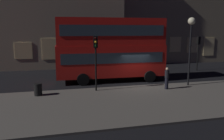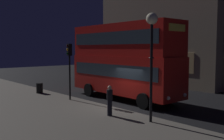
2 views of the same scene
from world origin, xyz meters
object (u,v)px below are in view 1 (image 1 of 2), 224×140
at_px(street_lamp, 191,33).
at_px(double_decker_bus, 111,47).
at_px(pedestrian, 167,78).
at_px(traffic_light_near_kerb, 96,52).
at_px(litter_bin, 38,89).
at_px(traffic_light_far_side, 198,46).

bearing_deg(street_lamp, double_decker_bus, 147.73).
relative_size(double_decker_bus, pedestrian, 5.86).
relative_size(traffic_light_near_kerb, litter_bin, 4.79).
bearing_deg(double_decker_bus, street_lamp, -31.11).
bearing_deg(pedestrian, double_decker_bus, 61.50).
xyz_separation_m(street_lamp, pedestrian, (-2.31, -0.74, -3.39)).
relative_size(traffic_light_far_side, pedestrian, 2.32).
height_order(double_decker_bus, pedestrian, double_decker_bus).
bearing_deg(traffic_light_far_side, litter_bin, 14.23).
relative_size(pedestrian, litter_bin, 1.98).
relative_size(street_lamp, pedestrian, 3.26).
bearing_deg(litter_bin, traffic_light_near_kerb, 4.70).
bearing_deg(pedestrian, traffic_light_near_kerb, 104.88).
bearing_deg(street_lamp, litter_bin, -178.71).
xyz_separation_m(pedestrian, litter_bin, (-9.43, 0.47, -0.44)).
height_order(double_decker_bus, litter_bin, double_decker_bus).
relative_size(traffic_light_far_side, street_lamp, 0.71).
xyz_separation_m(traffic_light_near_kerb, traffic_light_far_side, (12.85, 6.50, -0.23)).
bearing_deg(traffic_light_far_side, double_decker_bus, 7.57).
height_order(traffic_light_far_side, litter_bin, traffic_light_far_side).
bearing_deg(traffic_light_near_kerb, traffic_light_far_side, 32.49).
xyz_separation_m(double_decker_bus, litter_bin, (-6.05, -3.85, -2.57)).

